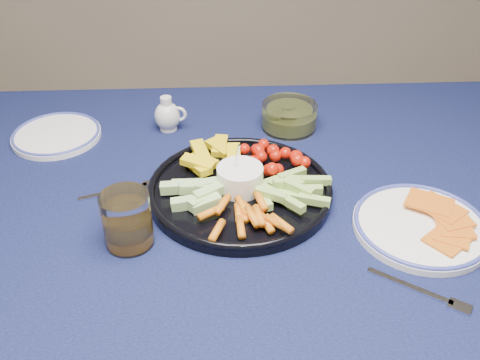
{
  "coord_description": "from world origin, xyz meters",
  "views": [
    {
      "loc": [
        -0.16,
        -0.76,
        1.36
      ],
      "look_at": [
        -0.12,
        0.06,
        0.78
      ],
      "focal_mm": 40.0,
      "sensor_mm": 36.0,
      "label": 1
    }
  ],
  "objects_px": {
    "cheese_plate": "(421,224)",
    "side_plate_extra": "(56,135)",
    "dining_table": "(302,246)",
    "pickle_bowl": "(289,117)",
    "crudite_platter": "(239,187)",
    "creamer_pitcher": "(168,116)",
    "juice_tumbler": "(128,223)"
  },
  "relations": [
    {
      "from": "cheese_plate",
      "to": "juice_tumbler",
      "type": "xyz_separation_m",
      "value": [
        -0.51,
        -0.01,
        0.03
      ]
    },
    {
      "from": "dining_table",
      "to": "juice_tumbler",
      "type": "height_order",
      "value": "juice_tumbler"
    },
    {
      "from": "juice_tumbler",
      "to": "side_plate_extra",
      "type": "height_order",
      "value": "juice_tumbler"
    },
    {
      "from": "crudite_platter",
      "to": "creamer_pitcher",
      "type": "height_order",
      "value": "crudite_platter"
    },
    {
      "from": "pickle_bowl",
      "to": "cheese_plate",
      "type": "bearing_deg",
      "value": -63.27
    },
    {
      "from": "dining_table",
      "to": "juice_tumbler",
      "type": "distance_m",
      "value": 0.34
    },
    {
      "from": "cheese_plate",
      "to": "juice_tumbler",
      "type": "height_order",
      "value": "juice_tumbler"
    },
    {
      "from": "creamer_pitcher",
      "to": "side_plate_extra",
      "type": "xyz_separation_m",
      "value": [
        -0.25,
        -0.03,
        -0.03
      ]
    },
    {
      "from": "crudite_platter",
      "to": "cheese_plate",
      "type": "bearing_deg",
      "value": -20.24
    },
    {
      "from": "pickle_bowl",
      "to": "juice_tumbler",
      "type": "xyz_separation_m",
      "value": [
        -0.32,
        -0.38,
        0.02
      ]
    },
    {
      "from": "pickle_bowl",
      "to": "crudite_platter",
      "type": "bearing_deg",
      "value": -116.47
    },
    {
      "from": "cheese_plate",
      "to": "dining_table",
      "type": "bearing_deg",
      "value": 162.47
    },
    {
      "from": "crudite_platter",
      "to": "pickle_bowl",
      "type": "distance_m",
      "value": 0.29
    },
    {
      "from": "cheese_plate",
      "to": "side_plate_extra",
      "type": "bearing_deg",
      "value": 153.85
    },
    {
      "from": "cheese_plate",
      "to": "side_plate_extra",
      "type": "xyz_separation_m",
      "value": [
        -0.71,
        0.35,
        -0.0
      ]
    },
    {
      "from": "dining_table",
      "to": "creamer_pitcher",
      "type": "distance_m",
      "value": 0.43
    },
    {
      "from": "creamer_pitcher",
      "to": "juice_tumbler",
      "type": "xyz_separation_m",
      "value": [
        -0.04,
        -0.39,
        0.01
      ]
    },
    {
      "from": "creamer_pitcher",
      "to": "cheese_plate",
      "type": "xyz_separation_m",
      "value": [
        0.46,
        -0.38,
        -0.02
      ]
    },
    {
      "from": "dining_table",
      "to": "juice_tumbler",
      "type": "bearing_deg",
      "value": -167.3
    },
    {
      "from": "dining_table",
      "to": "creamer_pitcher",
      "type": "relative_size",
      "value": 20.63
    },
    {
      "from": "dining_table",
      "to": "cheese_plate",
      "type": "distance_m",
      "value": 0.23
    },
    {
      "from": "cheese_plate",
      "to": "pickle_bowl",
      "type": "bearing_deg",
      "value": 116.73
    },
    {
      "from": "pickle_bowl",
      "to": "side_plate_extra",
      "type": "distance_m",
      "value": 0.53
    },
    {
      "from": "side_plate_extra",
      "to": "dining_table",
      "type": "bearing_deg",
      "value": -29.11
    },
    {
      "from": "pickle_bowl",
      "to": "juice_tumbler",
      "type": "relative_size",
      "value": 1.29
    },
    {
      "from": "crudite_platter",
      "to": "pickle_bowl",
      "type": "bearing_deg",
      "value": 63.53
    },
    {
      "from": "crudite_platter",
      "to": "side_plate_extra",
      "type": "relative_size",
      "value": 1.8
    },
    {
      "from": "creamer_pitcher",
      "to": "cheese_plate",
      "type": "height_order",
      "value": "creamer_pitcher"
    },
    {
      "from": "creamer_pitcher",
      "to": "pickle_bowl",
      "type": "xyz_separation_m",
      "value": [
        0.28,
        -0.01,
        -0.01
      ]
    },
    {
      "from": "crudite_platter",
      "to": "juice_tumbler",
      "type": "bearing_deg",
      "value": -147.04
    },
    {
      "from": "creamer_pitcher",
      "to": "cheese_plate",
      "type": "relative_size",
      "value": 0.34
    },
    {
      "from": "creamer_pitcher",
      "to": "juice_tumbler",
      "type": "height_order",
      "value": "juice_tumbler"
    }
  ]
}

